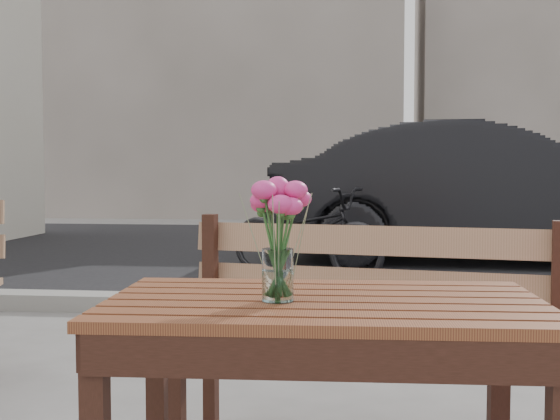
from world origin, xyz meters
name	(u,v)px	position (x,y,z in m)	size (l,w,h in m)	color
street	(347,270)	(0.00, 5.06, 0.03)	(30.00, 8.12, 0.12)	black
backdrop_buildings	(362,58)	(0.17, 14.40, 3.60)	(15.50, 4.00, 8.00)	gray
main_table	(324,342)	(0.04, -0.13, 0.58)	(1.15, 0.70, 0.70)	#582717
main_bench	(369,308)	(0.16, 0.58, 0.53)	(1.46, 0.65, 0.88)	#9B7050
main_vase	(278,224)	(-0.08, -0.18, 0.89)	(0.17, 0.17, 0.32)	white
parked_car	(484,193)	(1.51, 6.11, 0.77)	(1.64, 4.70, 1.55)	black
bicycle	(306,232)	(-0.39, 4.74, 0.44)	(0.58, 1.66, 0.87)	black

